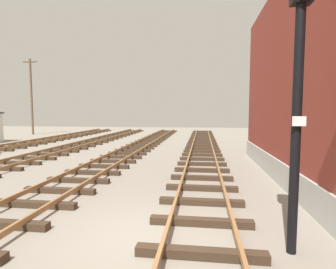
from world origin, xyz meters
The scene contains 4 objects.
ground_plane centered at (0.00, 0.00, 0.00)m, with size 83.52×83.52×0.00m, color gray.
track_near_building centered at (1.14, 0.00, 0.13)m, with size 2.50×64.25×0.32m.
signal_mast centered at (2.90, -0.32, 3.62)m, with size 0.36×0.40×5.80m.
utility_pole_far centered at (-19.48, 24.64, 4.76)m, with size 1.80×0.24×9.14m.
Camera 1 is at (1.14, -5.59, 2.76)m, focal length 28.55 mm.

